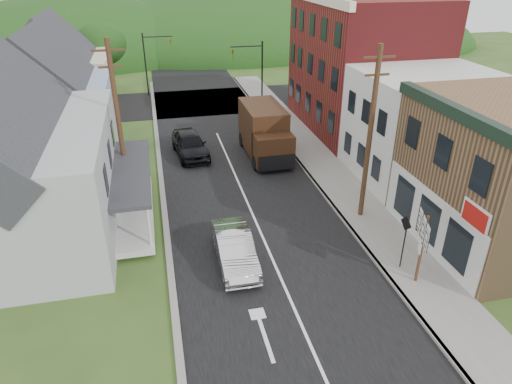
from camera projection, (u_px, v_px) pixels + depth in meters
ground at (277, 269)px, 20.42m from camera, size 120.00×120.00×0.00m
road at (236, 176)px, 29.06m from camera, size 9.00×90.00×0.02m
cross_road at (203, 102)px, 43.76m from camera, size 60.00×9.00×0.02m
sidewalk_right at (334, 179)px, 28.47m from camera, size 2.80×55.00×0.15m
curb_right at (314, 181)px, 28.20m from camera, size 0.20×55.00×0.15m
curb_left at (163, 197)px, 26.38m from camera, size 0.30×55.00×0.12m
storefront_white at (425, 127)px, 27.64m from camera, size 8.00×7.00×6.50m
storefront_red at (362, 65)px, 35.05m from camera, size 8.00×12.00×10.00m
house_blue at (58, 100)px, 31.22m from camera, size 7.14×8.16×7.28m
house_cream at (68, 71)px, 38.90m from camera, size 7.14×8.16×7.28m
utility_pole_right at (370, 135)px, 22.40m from camera, size 1.60×0.26×9.00m
utility_pole_left at (119, 124)px, 23.89m from camera, size 1.60×0.26×9.00m
traffic_signal_right at (254, 68)px, 39.85m from camera, size 2.87×0.20×6.00m
traffic_signal_left at (152, 57)px, 44.19m from camera, size 2.87×0.20×6.00m
tree_left_d at (101, 44)px, 44.04m from camera, size 4.80×4.80×6.94m
forested_ridge at (180, 50)px, 67.96m from camera, size 90.00×30.00×16.00m
silver_sedan at (235, 249)px, 20.53m from camera, size 1.59×4.54×1.50m
dark_sedan at (190, 144)px, 31.61m from camera, size 2.55×5.18×1.70m
delivery_van at (265, 132)px, 31.18m from camera, size 2.60×6.20×3.46m
route_sign_cluster at (422, 240)px, 18.55m from camera, size 0.66×1.74×3.20m
warning_sign at (405, 235)px, 19.58m from camera, size 0.15×0.72×2.63m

